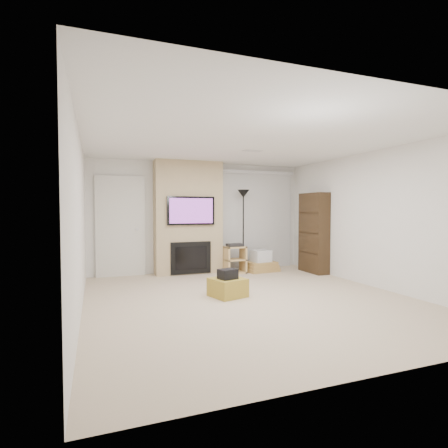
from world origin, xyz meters
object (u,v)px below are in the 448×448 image
object	(u,v)px
floor_lamp	(243,207)
av_stand	(235,258)
bookshelf	(314,233)
box_stack	(261,263)
ottoman	(228,287)

from	to	relation	value
floor_lamp	av_stand	size ratio (longest dim) A/B	2.85
floor_lamp	bookshelf	size ratio (longest dim) A/B	1.05
floor_lamp	box_stack	xyz separation A→B (m)	(0.36, -0.19, -1.30)
box_stack	bookshelf	distance (m)	1.39
ottoman	floor_lamp	distance (m)	2.78
floor_lamp	bookshelf	world-z (taller)	floor_lamp
floor_lamp	box_stack	world-z (taller)	floor_lamp
floor_lamp	box_stack	bearing A→B (deg)	-27.38
floor_lamp	av_stand	world-z (taller)	floor_lamp
box_stack	bookshelf	xyz separation A→B (m)	(1.06, -0.54, 0.71)
av_stand	bookshelf	world-z (taller)	bookshelf
floor_lamp	av_stand	distance (m)	1.18
av_stand	bookshelf	size ratio (longest dim) A/B	0.37
box_stack	ottoman	bearing A→B (deg)	-128.79
ottoman	floor_lamp	xyz separation A→B (m)	(1.20, 2.13, 1.33)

